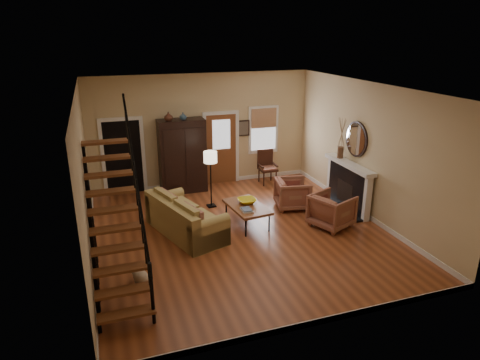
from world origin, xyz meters
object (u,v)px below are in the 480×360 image
object	(u,v)px
coffee_table	(247,215)
armchair_left	(332,210)
armchair_right	(293,194)
floor_lamp	(211,180)
sofa	(185,217)
side_chair	(268,167)
armoire	(182,156)

from	to	relation	value
coffee_table	armchair_left	world-z (taller)	armchair_left
armchair_right	floor_lamp	distance (m)	2.17
sofa	coffee_table	bearing A→B (deg)	-19.29
armchair_left	side_chair	size ratio (longest dim) A/B	0.87
armchair_left	floor_lamp	size ratio (longest dim) A/B	0.59
sofa	armchair_right	world-z (taller)	sofa
armchair_right	floor_lamp	bearing A→B (deg)	80.84
armchair_right	side_chair	size ratio (longest dim) A/B	0.84
armchair_left	side_chair	world-z (taller)	side_chair
sofa	armchair_left	distance (m)	3.44
coffee_table	armchair_left	size ratio (longest dim) A/B	1.45
sofa	side_chair	bearing A→B (deg)	21.44
armchair_left	armchair_right	xyz separation A→B (m)	(-0.39, 1.32, -0.02)
armoire	armchair_right	size ratio (longest dim) A/B	2.46
coffee_table	side_chair	xyz separation A→B (m)	(1.58, 2.57, 0.26)
armoire	side_chair	size ratio (longest dim) A/B	2.06
armoire	side_chair	xyz separation A→B (m)	(2.55, -0.20, -0.54)
side_chair	armchair_right	bearing A→B (deg)	-92.93
sofa	coffee_table	world-z (taller)	sofa
armoire	coffee_table	world-z (taller)	armoire
coffee_table	floor_lamp	distance (m)	1.54
coffee_table	floor_lamp	size ratio (longest dim) A/B	0.85
coffee_table	armchair_right	xyz separation A→B (m)	(1.48, 0.60, 0.14)
sofa	floor_lamp	distance (m)	1.68
coffee_table	side_chair	size ratio (longest dim) A/B	1.26
armoire	floor_lamp	xyz separation A→B (m)	(0.45, -1.41, -0.30)
armoire	armchair_right	world-z (taller)	armoire
sofa	armchair_left	xyz separation A→B (m)	(3.35, -0.75, -0.01)
sofa	floor_lamp	xyz separation A→B (m)	(0.97, 1.33, 0.34)
floor_lamp	armoire	bearing A→B (deg)	107.76
sofa	armchair_left	world-z (taller)	sofa
coffee_table	armoire	bearing A→B (deg)	109.29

